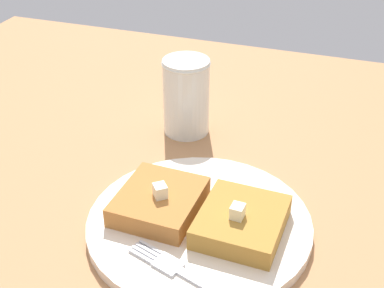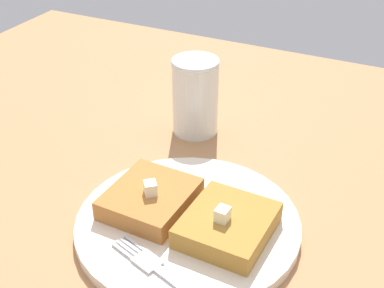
{
  "view_description": "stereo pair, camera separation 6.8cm",
  "coord_description": "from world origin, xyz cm",
  "views": [
    {
      "loc": [
        16.84,
        -38.6,
        43.06
      ],
      "look_at": [
        -2.0,
        15.72,
        6.76
      ],
      "focal_mm": 50.0,
      "sensor_mm": 36.0,
      "label": 1
    },
    {
      "loc": [
        23.11,
        -36.0,
        43.06
      ],
      "look_at": [
        -2.0,
        15.72,
        6.76
      ],
      "focal_mm": 50.0,
      "sensor_mm": 36.0,
      "label": 2
    }
  ],
  "objects": [
    {
      "name": "table_surface",
      "position": [
        0.0,
        0.0,
        1.13
      ],
      "size": [
        122.47,
        122.47,
        2.26
      ],
      "primitive_type": "cube",
      "color": "#AA764B",
      "rests_on": "ground"
    },
    {
      "name": "plate",
      "position": [
        2.37,
        5.62,
        3.01
      ],
      "size": [
        25.49,
        25.49,
        1.3
      ],
      "color": "silver",
      "rests_on": "table_surface"
    },
    {
      "name": "toast_slice_left",
      "position": [
        -2.53,
        5.79,
        4.78
      ],
      "size": [
        9.28,
        10.35,
        2.42
      ],
      "primitive_type": "cube",
      "rotation": [
        0.0,
        0.0,
        -0.03
      ],
      "color": "#AF6D32",
      "rests_on": "plate"
    },
    {
      "name": "toast_slice_middle",
      "position": [
        7.28,
        5.45,
        4.78
      ],
      "size": [
        9.28,
        10.35,
        2.42
      ],
      "primitive_type": "cube",
      "rotation": [
        0.0,
        0.0,
        -0.03
      ],
      "color": "#A5752E",
      "rests_on": "plate"
    },
    {
      "name": "butter_pat_primary",
      "position": [
        -2.16,
        5.3,
        6.75
      ],
      "size": [
        2.04,
        2.06,
        1.53
      ],
      "primitive_type": "cube",
      "rotation": [
        0.0,
        0.0,
        2.27
      ],
      "color": "#F0EDCB",
      "rests_on": "toast_slice_left"
    },
    {
      "name": "butter_pat_secondary",
      "position": [
        6.96,
        4.63,
        6.75
      ],
      "size": [
        1.47,
        1.62,
        1.53
      ],
      "primitive_type": "cube",
      "rotation": [
        0.0,
        0.0,
        1.5
      ],
      "color": "#F6EFC7",
      "rests_on": "toast_slice_middle"
    },
    {
      "name": "fork",
      "position": [
        3.89,
        -2.98,
        3.74
      ],
      "size": [
        15.66,
        6.33,
        0.36
      ],
      "color": "silver",
      "rests_on": "plate"
    },
    {
      "name": "syrup_jar",
      "position": [
        -6.37,
        25.82,
        7.49
      ],
      "size": [
        6.89,
        6.89,
        11.28
      ],
      "color": "#461B09",
      "rests_on": "table_surface"
    }
  ]
}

